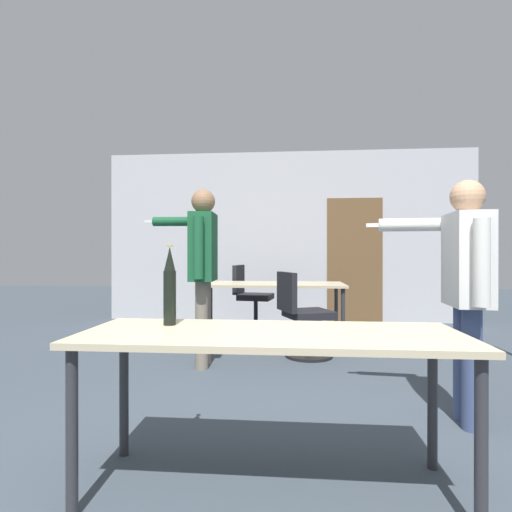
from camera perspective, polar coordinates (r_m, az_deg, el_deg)
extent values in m
cube|color=#BCBCC1|center=(6.75, 4.57, 2.80)|extent=(6.12, 0.10, 2.84)
cube|color=brown|center=(6.78, 13.90, -0.57)|extent=(0.90, 0.02, 2.05)
cube|color=#C6B793|center=(1.91, 2.13, -11.18)|extent=(1.78, 0.65, 0.03)
cylinder|color=#2D2D33|center=(2.00, -24.81, -21.90)|extent=(0.05, 0.05, 0.72)
cylinder|color=#2D2D33|center=(1.92, 29.49, -22.82)|extent=(0.05, 0.05, 0.72)
cylinder|color=#2D2D33|center=(2.45, -18.34, -17.71)|extent=(0.05, 0.05, 0.72)
cylinder|color=#2D2D33|center=(2.38, 23.90, -18.19)|extent=(0.05, 0.05, 0.72)
cube|color=#C6B793|center=(5.12, 2.22, -4.06)|extent=(1.84, 0.81, 0.03)
cylinder|color=#2D2D33|center=(4.93, -8.10, -8.60)|extent=(0.05, 0.05, 0.72)
cylinder|color=#2D2D33|center=(4.85, 12.32, -8.75)|extent=(0.05, 0.05, 0.72)
cylinder|color=#2D2D33|center=(5.61, -6.49, -7.54)|extent=(0.05, 0.05, 0.72)
cylinder|color=#2D2D33|center=(5.53, 11.38, -7.65)|extent=(0.05, 0.05, 0.72)
cylinder|color=slate|center=(3.98, -7.76, -9.74)|extent=(0.13, 0.13, 0.85)
cylinder|color=slate|center=(4.14, -7.33, -9.33)|extent=(0.13, 0.13, 0.85)
cube|color=#195633|center=(4.00, -7.55, 1.29)|extent=(0.25, 0.42, 0.67)
sphere|color=#936B4C|center=(4.04, -7.55, 7.74)|extent=(0.24, 0.24, 0.24)
cylinder|color=#195633|center=(3.75, -8.23, 1.16)|extent=(0.10, 0.10, 0.58)
cylinder|color=#195633|center=(4.33, -10.75, 4.87)|extent=(0.58, 0.12, 0.10)
cube|color=white|center=(4.41, -14.82, 4.78)|extent=(0.12, 0.04, 0.03)
cylinder|color=#3D4C75|center=(2.96, 28.45, -13.98)|extent=(0.12, 0.12, 0.77)
cylinder|color=#3D4C75|center=(3.11, 27.45, -13.28)|extent=(0.12, 0.12, 0.77)
cube|color=silver|center=(2.95, 27.95, -0.44)|extent=(0.25, 0.41, 0.61)
sphere|color=tan|center=(2.97, 27.96, 7.53)|extent=(0.21, 0.21, 0.21)
cylinder|color=silver|center=(2.72, 29.54, -0.81)|extent=(0.09, 0.09, 0.53)
cylinder|color=silver|center=(3.12, 21.95, 4.16)|extent=(0.53, 0.14, 0.09)
cube|color=white|center=(3.07, 16.57, 4.23)|extent=(0.12, 0.05, 0.03)
cylinder|color=black|center=(5.91, -0.03, -10.52)|extent=(0.52, 0.52, 0.03)
cylinder|color=black|center=(5.87, -0.03, -8.32)|extent=(0.06, 0.06, 0.43)
cube|color=black|center=(5.84, -0.03, -5.84)|extent=(0.53, 0.53, 0.08)
cube|color=black|center=(5.89, -2.49, -3.35)|extent=(0.13, 0.44, 0.42)
cylinder|color=black|center=(4.52, 7.55, -13.86)|extent=(0.52, 0.52, 0.03)
cylinder|color=black|center=(4.47, 7.55, -11.22)|extent=(0.06, 0.06, 0.39)
cube|color=black|center=(4.43, 7.55, -8.21)|extent=(0.60, 0.60, 0.08)
cube|color=black|center=(4.30, 4.40, -5.12)|extent=(0.22, 0.43, 0.42)
cylinder|color=black|center=(2.11, -12.22, -5.87)|extent=(0.06, 0.06, 0.28)
cone|color=black|center=(2.10, -12.22, -0.39)|extent=(0.06, 0.06, 0.13)
cylinder|color=gold|center=(2.10, -12.22, 1.42)|extent=(0.03, 0.03, 0.01)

